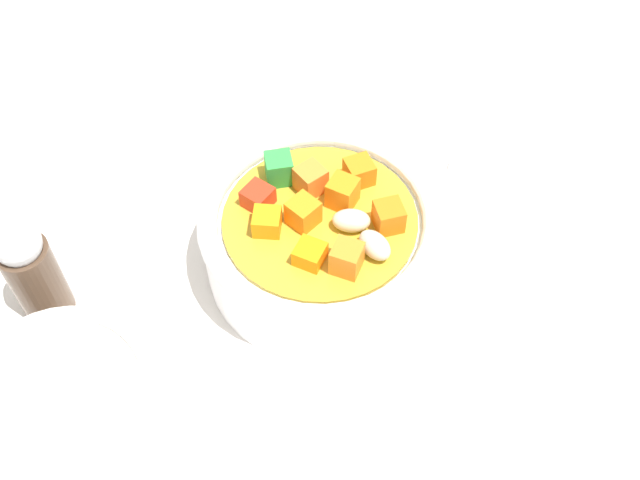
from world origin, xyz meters
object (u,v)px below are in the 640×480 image
object	(u,v)px
soup_bowl_main	(320,237)
side_bowl_small	(66,408)
pepper_shaker	(32,271)
spoon	(461,165)

from	to	relation	value
soup_bowl_main	side_bowl_small	xyz separation A→B (cm)	(-8.17, 17.44, -0.56)
side_bowl_small	pepper_shaker	world-z (taller)	pepper_shaker
soup_bowl_main	side_bowl_small	size ratio (longest dim) A/B	1.43
soup_bowl_main	pepper_shaker	world-z (taller)	pepper_shaker
side_bowl_small	spoon	bearing A→B (deg)	-64.57
soup_bowl_main	spoon	size ratio (longest dim) A/B	0.85
spoon	pepper_shaker	bearing A→B (deg)	44.81
soup_bowl_main	spoon	bearing A→B (deg)	-64.13
spoon	pepper_shaker	distance (cm)	32.21
side_bowl_small	pepper_shaker	bearing A→B (deg)	7.91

